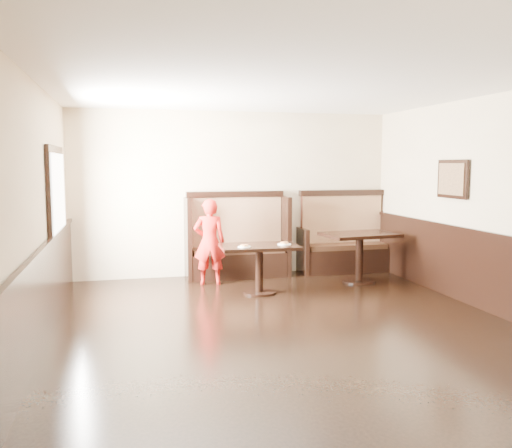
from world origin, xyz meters
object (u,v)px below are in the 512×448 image
object	(u,v)px
child	(209,242)
booth_main	(237,246)
booth_neighbor	(344,244)
table_main	(259,256)
table_neighbor	(359,245)

from	to	relation	value
child	booth_main	bearing A→B (deg)	-129.27
booth_neighbor	table_main	distance (m)	2.27
table_main	table_neighbor	xyz separation A→B (m)	(1.77, 0.38, 0.04)
child	booth_neighbor	bearing A→B (deg)	-160.64
booth_main	booth_neighbor	distance (m)	1.95
table_neighbor	booth_main	bearing A→B (deg)	147.37
booth_neighbor	child	world-z (taller)	booth_neighbor
booth_main	child	size ratio (longest dim) A/B	1.28
booth_neighbor	child	bearing A→B (deg)	-168.49
table_main	table_neighbor	distance (m)	1.81
booth_main	table_neighbor	xyz separation A→B (m)	(1.84, -0.90, 0.07)
booth_main	table_main	world-z (taller)	booth_main
child	table_main	bearing A→B (deg)	136.81
booth_main	booth_neighbor	size ratio (longest dim) A/B	1.06
table_main	child	distance (m)	1.00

